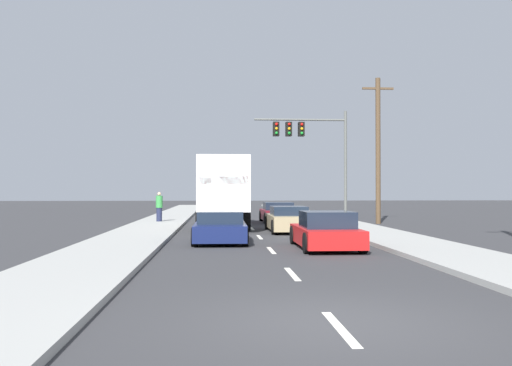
# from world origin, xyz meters

# --- Properties ---
(ground_plane) EXTENTS (140.00, 140.00, 0.00)m
(ground_plane) POSITION_xyz_m (0.00, 25.00, 0.00)
(ground_plane) COLOR #333335
(sidewalk_right) EXTENTS (2.83, 80.00, 0.14)m
(sidewalk_right) POSITION_xyz_m (4.96, 20.00, 0.07)
(sidewalk_right) COLOR #9E9E99
(sidewalk_right) RESTS_ON ground_plane
(sidewalk_left) EXTENTS (2.83, 80.00, 0.14)m
(sidewalk_left) POSITION_xyz_m (-4.96, 20.00, 0.07)
(sidewalk_left) COLOR #9E9E99
(sidewalk_left) RESTS_ON ground_plane
(lane_markings) EXTENTS (0.14, 57.00, 0.01)m
(lane_markings) POSITION_xyz_m (0.00, 22.13, 0.00)
(lane_markings) COLOR silver
(lane_markings) RESTS_ON ground_plane
(box_truck) EXTENTS (2.55, 9.15, 3.46)m
(box_truck) POSITION_xyz_m (-1.45, 20.45, 2.00)
(box_truck) COLOR white
(box_truck) RESTS_ON ground_plane
(car_navy) EXTENTS (1.97, 4.32, 1.14)m
(car_navy) POSITION_xyz_m (-1.60, 12.52, 0.53)
(car_navy) COLOR #141E4C
(car_navy) RESTS_ON ground_plane
(car_maroon) EXTENTS (2.01, 4.30, 1.19)m
(car_maroon) POSITION_xyz_m (1.89, 25.19, 0.55)
(car_maroon) COLOR maroon
(car_maroon) RESTS_ON ground_plane
(car_tan) EXTENTS (1.86, 4.39, 1.17)m
(car_tan) POSITION_xyz_m (1.53, 17.48, 0.55)
(car_tan) COLOR tan
(car_tan) RESTS_ON ground_plane
(car_red) EXTENTS (1.90, 4.13, 1.22)m
(car_red) POSITION_xyz_m (1.83, 10.03, 0.55)
(car_red) COLOR red
(car_red) RESTS_ON ground_plane
(traffic_signal_mast) EXTENTS (6.36, 0.69, 7.34)m
(traffic_signal_mast) POSITION_xyz_m (4.21, 29.68, 5.51)
(traffic_signal_mast) COLOR #595B56
(traffic_signal_mast) RESTS_ON ground_plane
(utility_pole_mid) EXTENTS (1.80, 0.28, 8.31)m
(utility_pole_mid) POSITION_xyz_m (7.41, 23.25, 4.29)
(utility_pole_mid) COLOR brown
(utility_pole_mid) RESTS_ON ground_plane
(pedestrian_near_corner) EXTENTS (0.38, 0.38, 1.66)m
(pedestrian_near_corner) POSITION_xyz_m (-5.02, 24.02, 0.97)
(pedestrian_near_corner) COLOR #1E233F
(pedestrian_near_corner) RESTS_ON sidewalk_left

